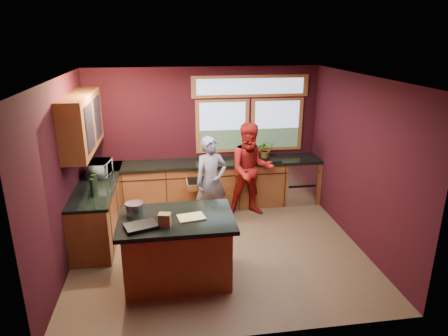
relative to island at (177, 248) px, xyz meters
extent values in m
plane|color=brown|center=(0.68, 0.73, -0.48)|extent=(4.50, 4.50, 0.00)
cube|color=black|center=(0.68, 2.73, 0.87)|extent=(4.50, 0.02, 2.70)
cube|color=black|center=(0.68, -1.27, 0.87)|extent=(4.50, 0.02, 2.70)
cube|color=black|center=(-1.57, 0.73, 0.87)|extent=(0.02, 4.00, 2.70)
cube|color=black|center=(2.93, 0.73, 0.87)|extent=(0.02, 4.00, 2.70)
cube|color=silver|center=(0.68, 0.73, 2.22)|extent=(4.50, 4.00, 0.02)
cube|color=#8FA3C6|center=(1.03, 2.72, 1.07)|extent=(1.06, 0.02, 1.06)
cube|color=#8FA3C6|center=(2.13, 2.72, 1.07)|extent=(1.06, 0.02, 1.06)
cube|color=brown|center=(1.58, 2.72, 1.84)|extent=(2.30, 0.02, 0.42)
cube|color=brown|center=(-1.39, 1.58, 1.47)|extent=(0.36, 1.80, 0.90)
cube|color=brown|center=(0.68, 2.43, -0.04)|extent=(4.50, 0.60, 0.88)
cube|color=black|center=(0.68, 2.42, 0.43)|extent=(4.50, 0.64, 0.05)
cube|color=#B7B7BC|center=(2.53, 2.41, -0.05)|extent=(0.60, 0.58, 0.85)
cube|color=black|center=(1.78, 2.39, 0.43)|extent=(0.66, 0.46, 0.05)
cube|color=brown|center=(-1.27, 1.58, -0.04)|extent=(0.60, 2.30, 0.88)
cube|color=black|center=(-1.26, 1.58, 0.43)|extent=(0.64, 2.30, 0.05)
cube|color=brown|center=(0.00, 0.00, -0.04)|extent=(1.40, 0.90, 0.88)
cube|color=black|center=(0.00, 0.00, 0.44)|extent=(1.55, 1.05, 0.06)
imported|color=slate|center=(0.67, 1.64, 0.33)|extent=(0.67, 0.54, 1.62)
imported|color=maroon|center=(1.44, 1.93, 0.41)|extent=(0.86, 0.67, 1.77)
imported|color=#999999|center=(-1.24, 1.87, 0.59)|extent=(0.39, 0.53, 0.27)
imported|color=#999999|center=(1.85, 2.48, 0.63)|extent=(0.33, 0.28, 0.36)
cylinder|color=white|center=(1.61, 2.43, 0.59)|extent=(0.12, 0.12, 0.28)
cube|color=tan|center=(0.20, -0.05, 0.48)|extent=(0.39, 0.31, 0.02)
cylinder|color=#B2B2B7|center=(-0.55, 0.15, 0.56)|extent=(0.24, 0.24, 0.18)
cube|color=brown|center=(-0.15, -0.25, 0.56)|extent=(0.17, 0.15, 0.18)
cube|color=black|center=(-0.45, -0.25, 0.49)|extent=(0.47, 0.39, 0.05)
camera|label=1|loc=(-0.08, -4.90, 2.81)|focal=32.00mm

